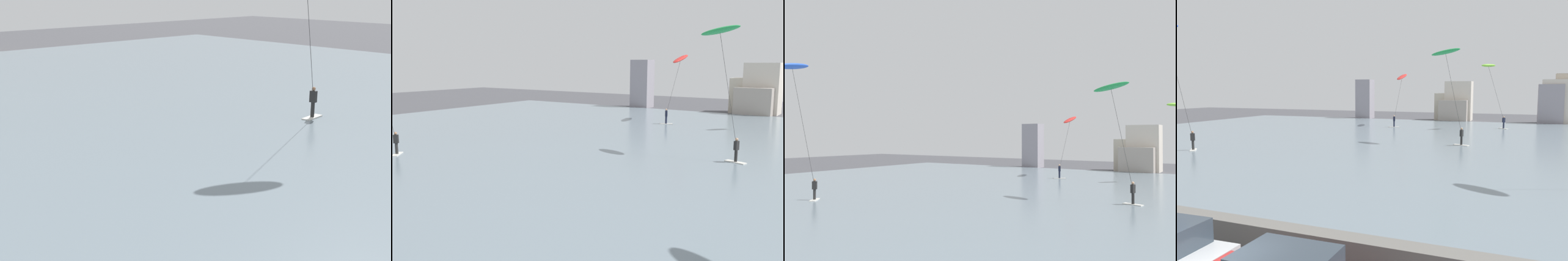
# 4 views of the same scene
# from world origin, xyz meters

# --- Properties ---
(water_bay) EXTENTS (84.00, 52.00, 0.10)m
(water_bay) POSITION_xyz_m (0.00, 30.78, 0.05)
(water_bay) COLOR slate
(water_bay) RESTS_ON ground
(kitesurfer_red) EXTENTS (1.48, 5.79, 7.66)m
(kitesurfer_red) POSITION_xyz_m (-10.17, 46.50, 6.59)
(kitesurfer_red) COLOR silver
(kitesurfer_red) RESTS_ON water_bay
(kitesurfer_green) EXTENTS (4.18, 2.67, 9.13)m
(kitesurfer_green) POSITION_xyz_m (-0.72, 30.87, 7.89)
(kitesurfer_green) COLOR silver
(kitesurfer_green) RESTS_ON water_bay
(kitesurfer_blue) EXTENTS (2.38, 3.38, 10.67)m
(kitesurfer_blue) POSITION_xyz_m (-20.69, 17.17, 9.20)
(kitesurfer_blue) COLOR silver
(kitesurfer_blue) RESTS_ON water_bay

